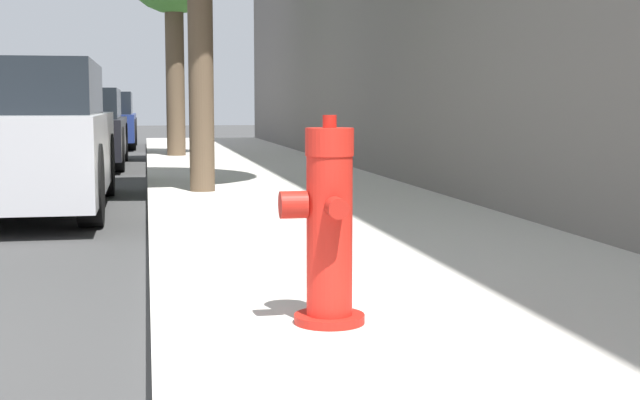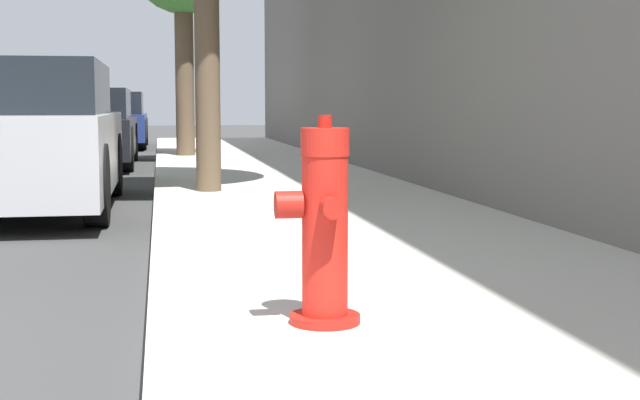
{
  "view_description": "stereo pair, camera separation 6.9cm",
  "coord_description": "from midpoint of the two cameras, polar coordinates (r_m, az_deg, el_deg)",
  "views": [
    {
      "loc": [
        2.09,
        -3.31,
        1.01
      ],
      "look_at": [
        2.98,
        1.29,
        0.51
      ],
      "focal_mm": 50.0,
      "sensor_mm": 36.0,
      "label": 1
    },
    {
      "loc": [
        2.16,
        -3.33,
        1.01
      ],
      "look_at": [
        2.98,
        1.29,
        0.51
      ],
      "focal_mm": 50.0,
      "sensor_mm": 36.0,
      "label": 2
    }
  ],
  "objects": [
    {
      "name": "parked_car_near",
      "position": [
        8.87,
        -19.23,
        3.71
      ],
      "size": [
        1.73,
        4.13,
        1.4
      ],
      "color": "#B7B7BC",
      "rests_on": "ground_plane"
    },
    {
      "name": "fire_hydrant",
      "position": [
        3.5,
        -0.05,
        -1.82
      ],
      "size": [
        0.34,
        0.36,
        0.82
      ],
      "color": "red",
      "rests_on": "sidewalk_slab"
    },
    {
      "name": "sidewalk_slab",
      "position": [
        3.71,
        11.08,
        -8.62
      ],
      "size": [
        2.79,
        40.0,
        0.14
      ],
      "color": "beige",
      "rests_on": "ground_plane"
    },
    {
      "name": "parked_car_mid",
      "position": [
        14.95,
        -15.96,
        4.42
      ],
      "size": [
        1.82,
        4.12,
        1.26
      ],
      "color": "black",
      "rests_on": "ground_plane"
    },
    {
      "name": "parked_car_far",
      "position": [
        21.29,
        -14.15,
        4.95
      ],
      "size": [
        1.76,
        4.08,
        1.29
      ],
      "color": "navy",
      "rests_on": "ground_plane"
    }
  ]
}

